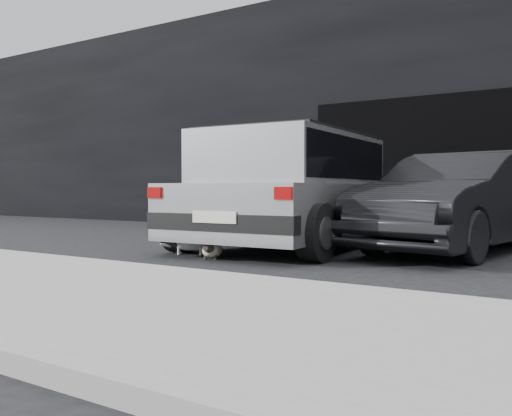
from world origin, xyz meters
The scene contains 9 objects.
ground centered at (0.00, 0.00, 0.00)m, with size 80.00×80.00×0.00m, color black.
building_facade centered at (1.00, 6.00, 2.50)m, with size 34.00×4.00×5.00m, color black.
garage_opening centered at (1.00, 3.99, 1.30)m, with size 4.00×0.10×2.60m, color black.
curb centered at (1.00, -2.60, 0.06)m, with size 18.00×0.25×0.12m, color gray.
sidewalk centered at (1.00, -3.80, 0.06)m, with size 18.00×2.20×0.11m, color gray.
silver_hatchback centered at (0.19, 0.75, 0.91)m, with size 2.37×4.58×1.66m.
second_car centered at (2.38, 1.30, 0.67)m, with size 1.43×4.10×1.35m, color black.
cat_siamese centered at (0.00, -1.09, 0.11)m, with size 0.43×0.63×0.24m.
cat_white centered at (-0.47, -0.86, 0.16)m, with size 0.63×0.48×0.34m.
Camera 1 is at (3.95, -6.35, 0.85)m, focal length 38.00 mm.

